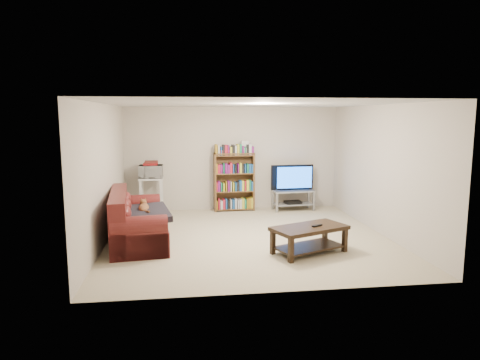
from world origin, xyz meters
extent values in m
plane|color=#C5B692|center=(0.00, 0.00, 0.00)|extent=(5.00, 5.00, 0.00)
plane|color=white|center=(0.00, 0.00, 2.40)|extent=(5.00, 5.00, 0.00)
plane|color=beige|center=(0.00, 2.50, 1.20)|extent=(5.00, 0.00, 5.00)
plane|color=beige|center=(0.00, -2.50, 1.20)|extent=(5.00, 0.00, 5.00)
plane|color=beige|center=(-2.50, 0.00, 1.20)|extent=(0.00, 5.00, 5.00)
plane|color=beige|center=(2.50, 0.00, 1.20)|extent=(0.00, 5.00, 5.00)
cube|color=#591817|center=(-1.95, -0.03, 0.20)|extent=(1.14, 2.19, 0.40)
cube|color=#591817|center=(-2.27, -0.06, 0.46)|extent=(0.50, 2.11, 0.88)
cube|color=#591817|center=(-1.84, -0.95, 0.26)|extent=(0.88, 0.34, 0.52)
cube|color=#591817|center=(-2.06, 0.90, 0.26)|extent=(0.88, 0.34, 0.52)
cube|color=black|center=(-1.83, -0.16, 0.53)|extent=(1.00, 1.19, 0.18)
cube|color=black|center=(0.84, -1.02, 0.41)|extent=(1.34, 1.02, 0.06)
cube|color=black|center=(0.84, -1.02, 0.10)|extent=(1.21, 0.91, 0.03)
cube|color=black|center=(0.43, -1.45, 0.19)|extent=(0.09, 0.09, 0.38)
cube|color=black|center=(1.43, -1.04, 0.19)|extent=(0.09, 0.09, 0.38)
cube|color=black|center=(0.24, -1.00, 0.19)|extent=(0.09, 0.09, 0.38)
cube|color=black|center=(1.25, -0.59, 0.19)|extent=(0.09, 0.09, 0.38)
cube|color=black|center=(0.96, -1.03, 0.45)|extent=(0.20, 0.15, 0.02)
cube|color=#999EA3|center=(1.39, 2.14, 0.46)|extent=(0.97, 0.48, 0.03)
cube|color=#999EA3|center=(1.39, 2.14, 0.15)|extent=(0.92, 0.46, 0.02)
cube|color=gray|center=(0.95, 1.93, 0.24)|extent=(0.05, 0.05, 0.47)
cube|color=gray|center=(1.84, 1.98, 0.24)|extent=(0.05, 0.05, 0.47)
cube|color=gray|center=(0.93, 2.30, 0.24)|extent=(0.05, 0.05, 0.47)
cube|color=gray|center=(1.82, 2.35, 0.24)|extent=(0.05, 0.05, 0.47)
imported|color=black|center=(1.39, 2.14, 0.77)|extent=(1.03, 0.19, 0.59)
cube|color=black|center=(1.39, 2.14, 0.19)|extent=(0.39, 0.29, 0.06)
cube|color=brown|center=(-0.44, 2.29, 0.68)|extent=(0.05, 0.29, 1.35)
cube|color=brown|center=(0.46, 2.31, 0.68)|extent=(0.05, 0.29, 1.35)
cube|color=brown|center=(0.01, 2.30, 1.34)|extent=(0.95, 0.32, 0.03)
cube|color=maroon|center=(-0.20, 2.29, 1.39)|extent=(0.28, 0.22, 0.07)
cube|color=silver|center=(-1.88, 2.11, 0.81)|extent=(0.53, 0.39, 0.04)
cube|color=silver|center=(-1.88, 2.11, 0.30)|extent=(0.47, 0.35, 0.03)
cube|color=silver|center=(-2.10, 1.96, 0.40)|extent=(0.05, 0.05, 0.79)
cube|color=silver|center=(-1.66, 1.95, 0.40)|extent=(0.05, 0.05, 0.79)
cube|color=silver|center=(-2.09, 2.26, 0.40)|extent=(0.05, 0.05, 0.79)
cube|color=silver|center=(-1.65, 2.25, 0.40)|extent=(0.05, 0.05, 0.79)
imported|color=silver|center=(-1.88, 2.11, 0.98)|extent=(0.52, 0.36, 0.28)
cube|color=maroon|center=(-1.88, 2.11, 1.14)|extent=(0.31, 0.27, 0.05)
camera|label=1|loc=(-1.14, -7.48, 2.17)|focal=32.00mm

